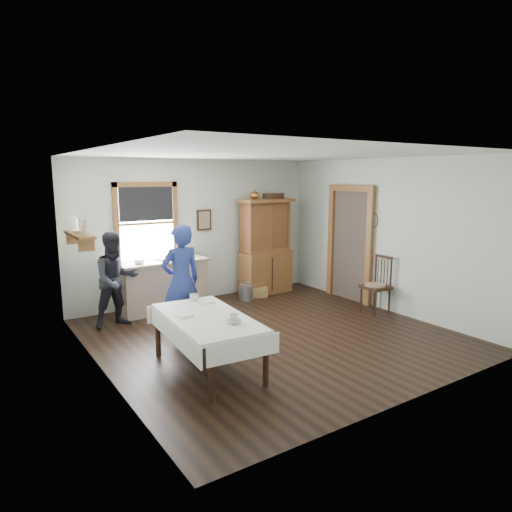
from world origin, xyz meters
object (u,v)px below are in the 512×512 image
object	(u,v)px
work_counter	(163,285)
woman_blue	(181,286)
figure_dark	(116,283)
spindle_chair	(376,284)
wicker_basket	(258,292)
china_hutch	(266,246)
dining_table	(208,343)
pail	(246,293)

from	to	relation	value
work_counter	woman_blue	distance (m)	1.50
woman_blue	figure_dark	size ratio (longest dim) A/B	1.11
spindle_chair	woman_blue	distance (m)	3.47
spindle_chair	wicker_basket	world-z (taller)	spindle_chair
china_hutch	wicker_basket	bearing A→B (deg)	-149.37
dining_table	figure_dark	distance (m)	2.38
pail	wicker_basket	size ratio (longest dim) A/B	0.87
dining_table	figure_dark	bearing A→B (deg)	100.31
spindle_chair	figure_dark	bearing A→B (deg)	159.26
dining_table	wicker_basket	bearing A→B (deg)	46.07
work_counter	figure_dark	bearing A→B (deg)	-158.29
spindle_chair	woman_blue	xyz separation A→B (m)	(-3.37, 0.74, 0.28)
china_hutch	woman_blue	xyz separation A→B (m)	(-2.53, -1.46, -0.18)
spindle_chair	pail	xyz separation A→B (m)	(-1.51, 1.91, -0.36)
work_counter	pail	world-z (taller)	work_counter
spindle_chair	woman_blue	size ratio (longest dim) A/B	0.64
china_hutch	work_counter	bearing A→B (deg)	178.13
wicker_basket	pail	bearing A→B (deg)	-166.84
work_counter	dining_table	distance (m)	2.79
pail	work_counter	bearing A→B (deg)	170.47
dining_table	woman_blue	size ratio (longest dim) A/B	1.11
dining_table	wicker_basket	world-z (taller)	dining_table
work_counter	wicker_basket	distance (m)	1.96
dining_table	wicker_basket	size ratio (longest dim) A/B	5.16
work_counter	dining_table	size ratio (longest dim) A/B	0.91
wicker_basket	woman_blue	bearing A→B (deg)	-150.49
wicker_basket	china_hutch	bearing A→B (deg)	33.19
work_counter	china_hutch	distance (m)	2.31
woman_blue	china_hutch	bearing A→B (deg)	-151.89
spindle_chair	wicker_basket	xyz separation A→B (m)	(-1.17, 1.99, -0.40)
woman_blue	wicker_basket	bearing A→B (deg)	-152.38
wicker_basket	figure_dark	world-z (taller)	figure_dark
pail	china_hutch	bearing A→B (deg)	23.73
figure_dark	spindle_chair	bearing A→B (deg)	-27.90
china_hutch	dining_table	xyz separation A→B (m)	(-2.78, -2.76, -0.62)
work_counter	spindle_chair	distance (m)	3.78
dining_table	pail	distance (m)	3.26
china_hutch	dining_table	distance (m)	3.97
wicker_basket	woman_blue	xyz separation A→B (m)	(-2.21, -1.25, 0.69)
dining_table	pail	world-z (taller)	dining_table
wicker_basket	woman_blue	world-z (taller)	woman_blue
work_counter	spindle_chair	size ratio (longest dim) A/B	1.58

